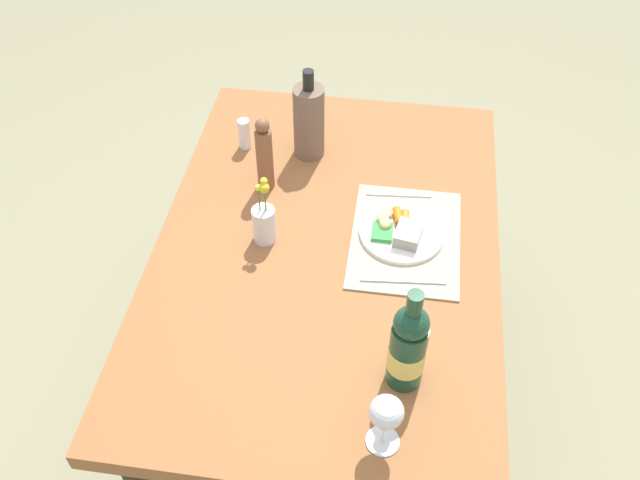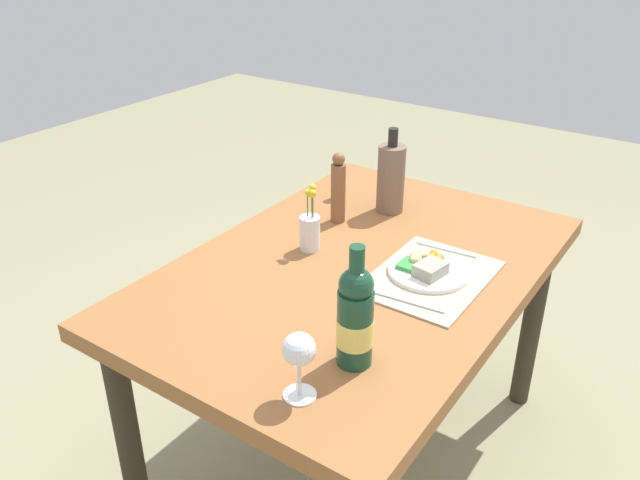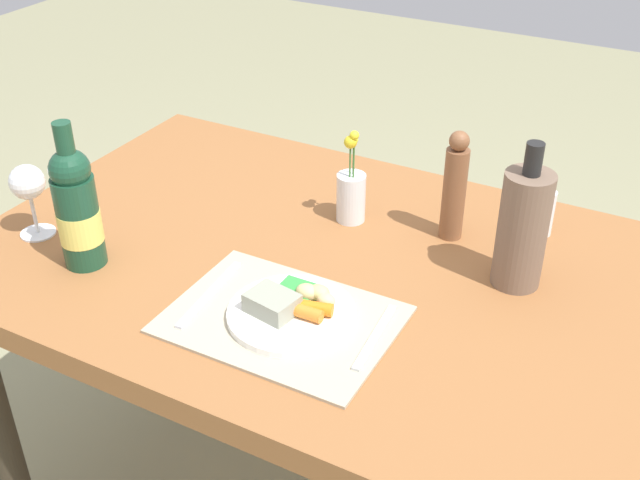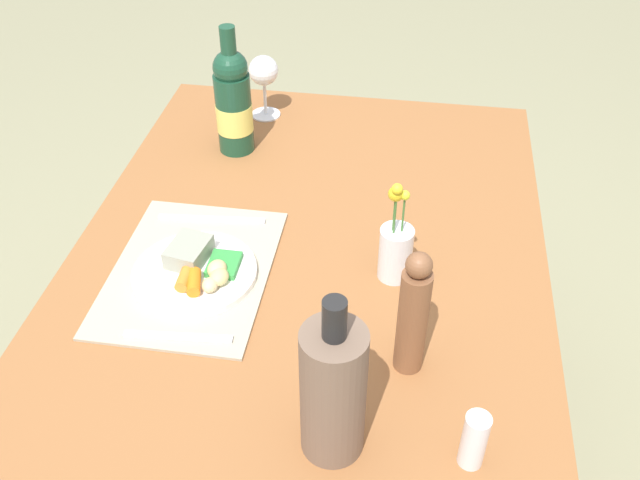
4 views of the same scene
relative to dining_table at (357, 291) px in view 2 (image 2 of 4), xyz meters
The scene contains 12 objects.
ground_plane 0.66m from the dining_table, ahead, with size 8.00×8.00×0.00m, color gray.
dining_table is the anchor object (origin of this frame).
placemat 0.23m from the dining_table, 76.29° to the right, with size 0.40×0.29×0.01m, color #AEA389.
dinner_plate 0.23m from the dining_table, 71.94° to the right, with size 0.23×0.23×0.05m.
fork 0.25m from the dining_table, 116.05° to the right, with size 0.01×0.22×0.01m, color silver.
knife 0.30m from the dining_table, 39.16° to the right, with size 0.01×0.19×0.01m, color silver.
flower_vase 0.23m from the dining_table, 89.76° to the left, with size 0.06×0.06×0.21m.
wine_glass 0.62m from the dining_table, 160.53° to the right, with size 0.07×0.07×0.16m.
wine_bottle 0.49m from the dining_table, 149.41° to the right, with size 0.08×0.08×0.30m.
cooler_bottle 0.45m from the dining_table, 15.71° to the left, with size 0.09×0.09×0.29m.
pepper_mill 0.36m from the dining_table, 44.29° to the left, with size 0.05×0.05×0.24m.
salt_shaker 0.51m from the dining_table, 38.93° to the left, with size 0.04×0.04×0.10m, color white.
Camera 2 is at (-1.41, -0.84, 1.68)m, focal length 36.44 mm.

